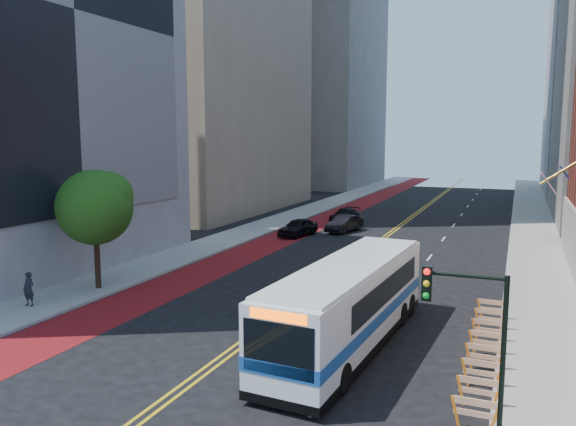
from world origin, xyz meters
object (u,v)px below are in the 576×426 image
(street_tree, at_px, (96,204))
(car_b, at_px, (344,224))
(transit_bus, at_px, (350,302))
(pedestrian, at_px, (29,289))
(car_c, at_px, (344,215))
(traffic_signal, at_px, (469,325))
(car_a, at_px, (298,227))

(street_tree, xyz_separation_m, car_b, (7.19, 24.16, -4.16))
(street_tree, relative_size, transit_bus, 0.51)
(transit_bus, relative_size, pedestrian, 7.48)
(transit_bus, relative_size, car_b, 2.88)
(car_c, bearing_deg, transit_bus, -63.69)
(transit_bus, bearing_deg, traffic_signal, -48.97)
(traffic_signal, distance_m, pedestrian, 22.41)
(street_tree, xyz_separation_m, car_a, (4.07, 20.54, -4.14))
(street_tree, distance_m, car_b, 25.55)
(pedestrian, bearing_deg, traffic_signal, -17.02)
(street_tree, relative_size, car_a, 1.49)
(traffic_signal, bearing_deg, street_tree, 155.18)
(car_a, distance_m, pedestrian, 25.15)
(traffic_signal, height_order, car_b, traffic_signal)
(car_a, relative_size, pedestrian, 2.58)
(transit_bus, relative_size, car_a, 2.91)
(street_tree, height_order, transit_bus, street_tree)
(car_c, distance_m, pedestrian, 35.16)
(street_tree, bearing_deg, transit_bus, -10.26)
(car_c, relative_size, pedestrian, 2.55)
(transit_bus, height_order, car_c, transit_bus)
(car_b, bearing_deg, traffic_signal, -55.12)
(street_tree, distance_m, traffic_signal, 22.79)
(car_b, distance_m, pedestrian, 29.41)
(car_a, height_order, car_b, car_a)
(car_b, bearing_deg, pedestrian, -92.88)
(car_a, relative_size, car_c, 1.01)
(traffic_signal, bearing_deg, car_c, 110.96)
(car_a, bearing_deg, street_tree, -89.61)
(car_c, xyz_separation_m, pedestrian, (-6.23, -34.60, 0.38))
(car_b, xyz_separation_m, car_c, (-1.87, 6.33, -0.10))
(street_tree, xyz_separation_m, traffic_signal, (20.66, -9.55, -1.19))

